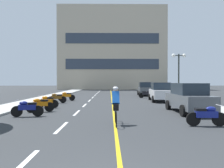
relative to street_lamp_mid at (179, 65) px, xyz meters
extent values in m
plane|color=#2D3033|center=(-7.08, 2.60, -3.55)|extent=(140.00, 140.00, 0.00)
cube|color=#A8A8A3|center=(-14.28, 5.60, -3.49)|extent=(2.40, 72.00, 0.12)
cube|color=#A8A8A3|center=(0.12, 5.60, -3.49)|extent=(2.40, 72.00, 0.12)
cube|color=silver|center=(-9.08, -16.40, -3.55)|extent=(0.14, 2.20, 0.01)
cube|color=silver|center=(-9.08, -12.40, -3.55)|extent=(0.14, 2.20, 0.01)
cube|color=silver|center=(-9.08, -8.40, -3.55)|extent=(0.14, 2.20, 0.01)
cube|color=silver|center=(-9.08, -4.40, -3.55)|extent=(0.14, 2.20, 0.01)
cube|color=silver|center=(-9.08, -0.40, -3.55)|extent=(0.14, 2.20, 0.01)
cube|color=silver|center=(-9.08, 3.60, -3.55)|extent=(0.14, 2.20, 0.01)
cube|color=silver|center=(-9.08, 7.60, -3.55)|extent=(0.14, 2.20, 0.01)
cube|color=silver|center=(-9.08, 11.60, -3.55)|extent=(0.14, 2.20, 0.01)
cube|color=silver|center=(-9.08, 15.60, -3.55)|extent=(0.14, 2.20, 0.01)
cube|color=silver|center=(-9.08, 19.60, -3.55)|extent=(0.14, 2.20, 0.01)
cube|color=silver|center=(-9.08, 23.60, -3.55)|extent=(0.14, 2.20, 0.01)
cube|color=silver|center=(-9.08, 27.60, -3.55)|extent=(0.14, 2.20, 0.01)
cube|color=gold|center=(-6.83, 5.60, -3.55)|extent=(0.12, 66.00, 0.01)
cube|color=#BCAD93|center=(-6.45, 31.19, 6.30)|extent=(25.55, 9.19, 19.70)
cube|color=#2D3847|center=(-6.45, 26.55, 2.36)|extent=(21.46, 0.10, 2.36)
cube|color=#2D3847|center=(-6.45, 26.55, 8.27)|extent=(21.46, 0.10, 2.36)
cylinder|color=black|center=(0.00, 0.00, -1.13)|extent=(0.14, 0.14, 4.60)
cylinder|color=black|center=(0.00, 0.00, 1.02)|extent=(1.10, 0.08, 0.08)
sphere|color=white|center=(-0.55, 0.00, 1.02)|extent=(0.36, 0.36, 0.36)
sphere|color=white|center=(0.55, 0.00, 1.02)|extent=(0.36, 0.36, 0.36)
cylinder|color=black|center=(-3.06, -7.00, -3.23)|extent=(0.23, 0.64, 0.64)
cylinder|color=black|center=(-1.36, -6.98, -3.23)|extent=(0.23, 0.64, 0.64)
cylinder|color=black|center=(-3.03, -9.80, -3.23)|extent=(0.23, 0.64, 0.64)
cylinder|color=black|center=(-1.33, -9.78, -3.23)|extent=(0.23, 0.64, 0.64)
cube|color=#4C5156|center=(-2.20, -8.39, -2.83)|extent=(1.75, 4.22, 0.80)
cube|color=#1E2833|center=(-2.20, -8.39, -2.08)|extent=(1.58, 2.22, 0.70)
cylinder|color=black|center=(-2.90, 0.40, -3.23)|extent=(0.27, 0.65, 0.64)
cylinder|color=black|center=(-1.20, 0.27, -3.23)|extent=(0.27, 0.65, 0.64)
cylinder|color=black|center=(-3.11, -2.39, -3.23)|extent=(0.27, 0.65, 0.64)
cylinder|color=black|center=(-1.41, -2.52, -3.23)|extent=(0.27, 0.65, 0.64)
cube|color=silver|center=(-2.16, -1.06, -2.83)|extent=(2.01, 4.32, 0.80)
cube|color=#1E2833|center=(-2.16, -1.06, -2.08)|extent=(1.72, 2.31, 0.70)
cylinder|color=black|center=(-3.01, 8.29, -3.23)|extent=(0.26, 0.65, 0.64)
cylinder|color=black|center=(-1.32, 8.17, -3.23)|extent=(0.26, 0.65, 0.64)
cylinder|color=black|center=(-3.21, 5.49, -3.23)|extent=(0.26, 0.65, 0.64)
cylinder|color=black|center=(-1.51, 5.38, -3.23)|extent=(0.26, 0.65, 0.64)
cube|color=#4C5156|center=(-2.26, 6.83, -2.83)|extent=(1.98, 4.31, 0.80)
cube|color=#1E2833|center=(-2.26, 6.83, -2.08)|extent=(1.71, 2.30, 0.70)
cylinder|color=black|center=(-2.37, -12.28, -3.25)|extent=(0.60, 0.12, 0.60)
cylinder|color=black|center=(-3.47, -12.24, -3.25)|extent=(0.60, 0.12, 0.60)
cube|color=navy|center=(-2.92, -12.26, -3.03)|extent=(0.91, 0.31, 0.28)
ellipsoid|color=navy|center=(-2.72, -12.27, -2.81)|extent=(0.45, 0.26, 0.22)
cube|color=black|center=(-3.17, -12.25, -2.83)|extent=(0.45, 0.26, 0.10)
cylinder|color=silver|center=(-2.37, -12.28, -2.65)|extent=(0.05, 0.60, 0.03)
cylinder|color=black|center=(-12.09, -9.85, -3.25)|extent=(0.61, 0.19, 0.60)
cylinder|color=black|center=(-11.00, -9.69, -3.25)|extent=(0.61, 0.19, 0.60)
cube|color=navy|center=(-11.54, -9.77, -3.03)|extent=(0.93, 0.41, 0.28)
ellipsoid|color=navy|center=(-11.74, -9.80, -2.81)|extent=(0.47, 0.30, 0.22)
cube|color=black|center=(-11.29, -9.73, -2.83)|extent=(0.47, 0.30, 0.10)
cylinder|color=silver|center=(-12.09, -9.85, -2.65)|extent=(0.12, 0.60, 0.03)
cylinder|color=black|center=(-11.93, -8.25, -3.25)|extent=(0.60, 0.29, 0.60)
cylinder|color=black|center=(-10.89, -7.89, -3.25)|extent=(0.60, 0.29, 0.60)
cube|color=orange|center=(-11.41, -8.07, -3.03)|extent=(0.94, 0.56, 0.28)
ellipsoid|color=orange|center=(-11.60, -8.14, -2.81)|extent=(0.49, 0.37, 0.22)
cube|color=black|center=(-11.18, -7.99, -2.83)|extent=(0.49, 0.37, 0.10)
cylinder|color=silver|center=(-11.93, -8.25, -2.65)|extent=(0.23, 0.58, 0.03)
cylinder|color=black|center=(-12.12, -5.89, -3.25)|extent=(0.61, 0.22, 0.60)
cylinder|color=black|center=(-11.05, -6.12, -3.25)|extent=(0.61, 0.22, 0.60)
cube|color=orange|center=(-11.58, -6.01, -3.03)|extent=(0.94, 0.46, 0.28)
ellipsoid|color=orange|center=(-11.78, -5.96, -2.81)|extent=(0.48, 0.33, 0.22)
cube|color=black|center=(-11.34, -6.06, -2.83)|extent=(0.48, 0.33, 0.10)
cylinder|color=silver|center=(-12.12, -5.89, -2.65)|extent=(0.15, 0.59, 0.03)
cylinder|color=black|center=(-12.29, -2.82, -3.25)|extent=(0.61, 0.20, 0.60)
cylinder|color=black|center=(-11.21, -2.64, -3.25)|extent=(0.61, 0.20, 0.60)
cube|color=brown|center=(-11.75, -2.73, -3.03)|extent=(0.93, 0.42, 0.28)
ellipsoid|color=brown|center=(-11.95, -2.77, -2.81)|extent=(0.47, 0.31, 0.22)
cube|color=black|center=(-11.50, -2.69, -2.83)|extent=(0.47, 0.31, 0.10)
cylinder|color=silver|center=(-12.29, -2.82, -2.65)|extent=(0.13, 0.60, 0.03)
cylinder|color=black|center=(-11.90, -0.53, -3.25)|extent=(0.61, 0.17, 0.60)
cylinder|color=black|center=(-10.81, -0.41, -3.25)|extent=(0.61, 0.17, 0.60)
cube|color=orange|center=(-11.35, -0.47, -3.03)|extent=(0.93, 0.38, 0.28)
ellipsoid|color=orange|center=(-11.55, -0.49, -2.81)|extent=(0.46, 0.29, 0.22)
cube|color=black|center=(-11.11, -0.44, -2.83)|extent=(0.46, 0.29, 0.10)
cylinder|color=silver|center=(-11.90, -0.53, -2.65)|extent=(0.10, 0.60, 0.03)
cylinder|color=black|center=(-2.31, 2.83, -3.25)|extent=(0.60, 0.12, 0.60)
cylinder|color=black|center=(-3.41, 2.79, -3.25)|extent=(0.60, 0.12, 0.60)
cube|color=black|center=(-2.86, 2.81, -3.03)|extent=(0.91, 0.31, 0.28)
ellipsoid|color=black|center=(-2.66, 2.82, -2.81)|extent=(0.45, 0.26, 0.22)
cube|color=black|center=(-3.11, 2.80, -2.83)|extent=(0.45, 0.26, 0.10)
cylinder|color=silver|center=(-2.31, 2.83, -2.65)|extent=(0.05, 0.60, 0.03)
torus|color=black|center=(-6.79, -11.31, -3.21)|extent=(0.04, 0.72, 0.72)
torus|color=black|center=(-6.79, -12.36, -3.21)|extent=(0.04, 0.72, 0.72)
cylinder|color=blue|center=(-6.79, -11.86, -2.91)|extent=(0.04, 0.95, 0.04)
cube|color=black|center=(-6.79, -12.01, -2.69)|extent=(0.10, 0.20, 0.06)
cylinder|color=blue|center=(-6.79, -11.41, -2.66)|extent=(0.42, 0.03, 0.03)
cube|color=black|center=(-6.79, -11.96, -2.76)|extent=(0.24, 0.36, 0.28)
cube|color=blue|center=(-6.79, -11.81, -2.36)|extent=(0.32, 0.46, 0.61)
sphere|color=tan|center=(-6.79, -11.68, -2.01)|extent=(0.20, 0.20, 0.20)
ellipsoid|color=white|center=(-6.79, -11.68, -1.94)|extent=(0.24, 0.26, 0.16)
camera|label=1|loc=(-7.06, -21.07, -1.63)|focal=33.22mm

